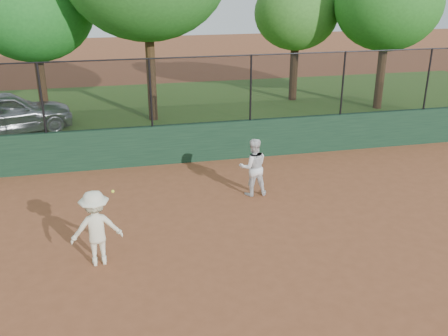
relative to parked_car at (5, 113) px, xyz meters
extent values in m
plane|color=brown|center=(5.36, -10.34, -0.78)|extent=(80.00, 80.00, 0.00)
cube|color=#1B3C26|center=(5.36, -4.34, -0.18)|extent=(26.00, 0.20, 1.20)
cube|color=#2F571B|center=(5.36, 1.66, -0.77)|extent=(36.00, 12.00, 0.01)
imported|color=#A7ACB0|center=(0.00, 0.00, 0.00)|extent=(4.90, 3.20, 1.55)
imported|color=white|center=(7.16, -7.14, -0.01)|extent=(0.76, 0.60, 1.53)
imported|color=#EFEDCB|center=(3.25, -9.68, 0.00)|extent=(1.05, 0.66, 1.56)
sphere|color=#E5FA37|center=(3.63, -10.05, 0.91)|extent=(0.06, 0.06, 0.06)
cube|color=black|center=(5.36, -4.34, 1.42)|extent=(26.00, 0.02, 2.00)
cylinder|color=black|center=(5.36, -4.34, 2.40)|extent=(26.00, 0.04, 0.04)
cylinder|color=black|center=(1.86, -4.34, 1.42)|extent=(0.06, 0.06, 2.00)
cylinder|color=black|center=(4.86, -4.34, 1.42)|extent=(0.06, 0.06, 2.00)
cylinder|color=black|center=(7.86, -4.34, 1.42)|extent=(0.06, 0.06, 2.00)
cylinder|color=black|center=(10.86, -4.34, 1.42)|extent=(0.06, 0.06, 2.00)
cylinder|color=black|center=(13.86, -4.34, 1.42)|extent=(0.06, 0.06, 2.00)
cylinder|color=#482F19|center=(1.04, 2.48, 0.41)|extent=(0.36, 0.36, 2.37)
ellipsoid|color=#1E6A21|center=(1.04, 2.48, 3.41)|extent=(4.69, 4.26, 4.05)
cylinder|color=#4A301A|center=(5.31, 0.73, 0.88)|extent=(0.36, 0.36, 3.31)
cylinder|color=#382412|center=(11.88, 2.68, 0.43)|extent=(0.36, 0.36, 2.41)
ellipsoid|color=#356C23|center=(11.88, 2.68, 3.06)|extent=(3.70, 3.36, 3.19)
cylinder|color=#4A311A|center=(14.91, 0.39, 0.53)|extent=(0.36, 0.36, 2.62)
ellipsoid|color=#23651D|center=(14.91, 0.39, 3.54)|extent=(4.38, 3.98, 3.78)
camera|label=1|loc=(3.74, -18.64, 4.61)|focal=40.00mm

